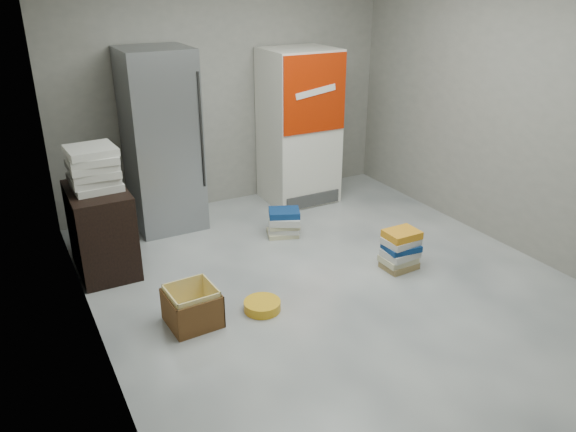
% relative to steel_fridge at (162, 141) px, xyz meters
% --- Properties ---
extents(ground, '(5.00, 5.00, 0.00)m').
position_rel_steel_fridge_xyz_m(ground, '(0.90, -2.13, -0.95)').
color(ground, silver).
rests_on(ground, ground).
extents(room_shell, '(4.04, 5.04, 2.82)m').
position_rel_steel_fridge_xyz_m(room_shell, '(0.90, -2.13, 0.85)').
color(room_shell, gray).
rests_on(room_shell, ground).
extents(steel_fridge, '(0.70, 0.72, 1.90)m').
position_rel_steel_fridge_xyz_m(steel_fridge, '(0.00, 0.00, 0.00)').
color(steel_fridge, '#979A9E').
rests_on(steel_fridge, ground).
extents(coke_cooler, '(0.80, 0.73, 1.80)m').
position_rel_steel_fridge_xyz_m(coke_cooler, '(1.65, -0.01, -0.05)').
color(coke_cooler, silver).
rests_on(coke_cooler, ground).
extents(wood_shelf, '(0.50, 0.80, 0.80)m').
position_rel_steel_fridge_xyz_m(wood_shelf, '(-0.83, -0.73, -0.55)').
color(wood_shelf, black).
rests_on(wood_shelf, ground).
extents(supply_box_stack, '(0.43, 0.44, 0.39)m').
position_rel_steel_fridge_xyz_m(supply_box_stack, '(-0.82, -0.73, 0.04)').
color(supply_box_stack, beige).
rests_on(supply_box_stack, wood_shelf).
extents(phonebook_stack_main, '(0.34, 0.28, 0.38)m').
position_rel_steel_fridge_xyz_m(phonebook_stack_main, '(1.61, -2.03, -0.76)').
color(phonebook_stack_main, '#947B4B').
rests_on(phonebook_stack_main, ground).
extents(phonebook_stack_side, '(0.41, 0.39, 0.28)m').
position_rel_steel_fridge_xyz_m(phonebook_stack_side, '(0.99, -0.87, -0.81)').
color(phonebook_stack_side, '#C1BB91').
rests_on(phonebook_stack_side, ground).
extents(cardboard_box, '(0.41, 0.41, 0.31)m').
position_rel_steel_fridge_xyz_m(cardboard_box, '(-0.41, -1.98, -0.82)').
color(cardboard_box, yellow).
rests_on(cardboard_box, ground).
extents(bucket_lid, '(0.37, 0.37, 0.08)m').
position_rel_steel_fridge_xyz_m(bucket_lid, '(0.16, -2.07, -0.91)').
color(bucket_lid, gold).
rests_on(bucket_lid, ground).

